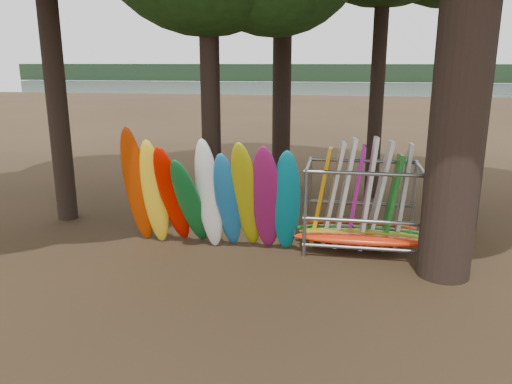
# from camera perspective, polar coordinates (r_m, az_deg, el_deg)

# --- Properties ---
(ground) EXTENTS (120.00, 120.00, 0.00)m
(ground) POSITION_cam_1_polar(r_m,az_deg,el_deg) (11.12, -0.70, -8.97)
(ground) COLOR #47331E
(ground) RESTS_ON ground
(lake) EXTENTS (160.00, 160.00, 0.00)m
(lake) POSITION_cam_1_polar(r_m,az_deg,el_deg) (70.18, 8.56, 10.85)
(lake) COLOR gray
(lake) RESTS_ON ground
(far_shore) EXTENTS (160.00, 4.00, 4.00)m
(far_shore) POSITION_cam_1_polar(r_m,az_deg,el_deg) (120.05, 9.32, 13.29)
(far_shore) COLOR black
(far_shore) RESTS_ON ground
(kayak_row) EXTENTS (4.40, 1.98, 3.15)m
(kayak_row) POSITION_cam_1_polar(r_m,az_deg,el_deg) (11.80, -5.29, -0.61)
(kayak_row) COLOR #B63204
(kayak_row) RESTS_ON ground
(storage_rack) EXTENTS (3.21, 1.58, 2.77)m
(storage_rack) POSITION_cam_1_polar(r_m,az_deg,el_deg) (12.32, 11.93, -2.03)
(storage_rack) COLOR gray
(storage_rack) RESTS_ON ground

